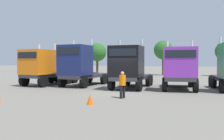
# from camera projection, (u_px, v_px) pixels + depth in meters

# --- Properties ---
(ground) EXTENTS (200.00, 200.00, 0.00)m
(ground) POSITION_uv_depth(u_px,v_px,m) (117.00, 93.00, 17.56)
(ground) COLOR slate
(semi_truck_orange) EXTENTS (3.21, 6.29, 3.93)m
(semi_truck_orange) POSITION_uv_depth(u_px,v_px,m) (42.00, 67.00, 22.77)
(semi_truck_orange) COLOR #333338
(semi_truck_orange) RESTS_ON ground
(semi_truck_navy) EXTENTS (2.94, 6.48, 4.28)m
(semi_truck_navy) POSITION_uv_depth(u_px,v_px,m) (79.00, 66.00, 21.97)
(semi_truck_navy) COLOR #333338
(semi_truck_navy) RESTS_ON ground
(semi_truck_black) EXTENTS (2.57, 6.24, 4.07)m
(semi_truck_black) POSITION_uv_depth(u_px,v_px,m) (129.00, 67.00, 19.78)
(semi_truck_black) COLOR #333338
(semi_truck_black) RESTS_ON ground
(semi_truck_purple) EXTENTS (3.10, 6.35, 3.92)m
(semi_truck_purple) POSITION_uv_depth(u_px,v_px,m) (179.00, 68.00, 19.10)
(semi_truck_purple) COLOR #333338
(semi_truck_purple) RESTS_ON ground
(visitor_in_hivis) EXTENTS (0.52, 0.52, 1.65)m
(visitor_in_hivis) POSITION_uv_depth(u_px,v_px,m) (122.00, 83.00, 14.90)
(visitor_in_hivis) COLOR black
(visitor_in_hivis) RESTS_ON ground
(traffic_cone_mid) EXTENTS (0.36, 0.36, 0.56)m
(traffic_cone_mid) POSITION_uv_depth(u_px,v_px,m) (90.00, 99.00, 12.76)
(traffic_cone_mid) COLOR #F2590C
(traffic_cone_mid) RESTS_ON ground
(oak_far_left) EXTENTS (2.87, 2.87, 5.16)m
(oak_far_left) POSITION_uv_depth(u_px,v_px,m) (97.00, 52.00, 38.06)
(oak_far_left) COLOR #4C3823
(oak_far_left) RESTS_ON ground
(oak_far_centre) EXTENTS (3.07, 3.07, 5.68)m
(oak_far_centre) POSITION_uv_depth(u_px,v_px,m) (163.00, 50.00, 39.68)
(oak_far_centre) COLOR #4C3823
(oak_far_centre) RESTS_ON ground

